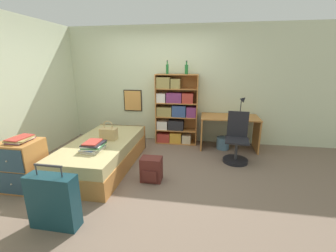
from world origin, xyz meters
TOP-DOWN VIEW (x-y plane):
  - ground_plane at (0.00, 0.00)m, footprint 14.00×14.00m
  - wall_back at (-0.00, 1.67)m, footprint 10.00×0.09m
  - wall_left at (-2.19, 0.00)m, footprint 0.06×10.00m
  - bed at (-0.75, 0.02)m, footprint 1.01×2.09m
  - handbag at (-0.66, 0.10)m, footprint 0.29×0.16m
  - book_stack_on_bed at (-0.69, -0.43)m, footprint 0.35×0.40m
  - suitcase at (-0.61, -1.53)m, footprint 0.55×0.20m
  - dresser at (-1.58, -0.86)m, footprint 0.52×0.50m
  - magazine_pile_on_dresser at (-1.56, -0.84)m, footprint 0.32×0.36m
  - bookcase at (0.34, 1.46)m, footprint 0.93×0.33m
  - bottle_green at (0.18, 1.43)m, footprint 0.06×0.06m
  - bottle_brown at (0.59, 1.46)m, footprint 0.07×0.07m
  - desk at (1.54, 1.30)m, footprint 1.19×0.66m
  - desk_lamp at (1.78, 1.33)m, footprint 0.19×0.14m
  - desk_chair at (1.62, 0.62)m, footprint 0.46×0.46m
  - backpack at (0.22, -0.35)m, footprint 0.32×0.27m
  - waste_bin at (1.43, 1.23)m, footprint 0.27×0.27m

SIDE VIEW (x-z plane):
  - ground_plane at x=0.00m, z-range 0.00..0.00m
  - waste_bin at x=1.43m, z-range 0.00..0.26m
  - backpack at x=0.22m, z-range 0.00..0.38m
  - bed at x=-0.75m, z-range 0.00..0.48m
  - desk_chair at x=1.62m, z-range -0.17..0.77m
  - suitcase at x=-0.61m, z-range -0.06..0.70m
  - dresser at x=-1.58m, z-range 0.00..0.73m
  - desk at x=1.54m, z-range 0.14..0.85m
  - book_stack_on_bed at x=-0.69m, z-range 0.48..0.62m
  - handbag at x=-0.66m, z-range 0.42..0.77m
  - bookcase at x=0.34m, z-range -0.04..1.53m
  - magazine_pile_on_dresser at x=-1.56m, z-range 0.73..0.79m
  - desk_lamp at x=1.78m, z-range 0.78..1.23m
  - wall_back at x=0.00m, z-range 0.00..2.60m
  - wall_left at x=-2.19m, z-range 0.00..2.60m
  - bottle_brown at x=0.59m, z-range 1.53..1.81m
  - bottle_green at x=0.18m, z-range 1.53..1.82m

